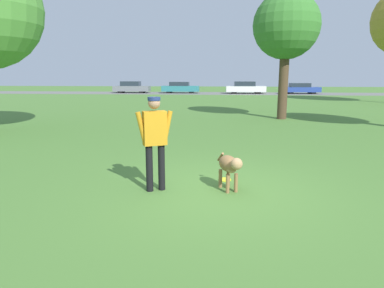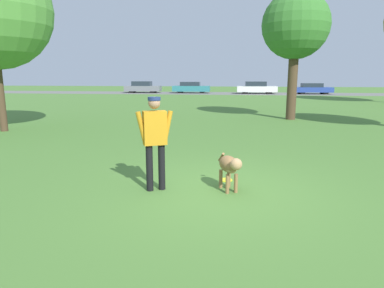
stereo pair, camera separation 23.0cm
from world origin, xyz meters
TOP-DOWN VIEW (x-y plane):
  - ground_plane at (0.00, 0.00)m, footprint 120.00×120.00m
  - far_road_strip at (0.00, 34.99)m, footprint 120.00×6.00m
  - person at (-1.15, -0.08)m, footprint 0.67×0.38m
  - dog at (0.25, 0.03)m, footprint 0.54×0.94m
  - frisbee at (0.17, 0.70)m, footprint 0.26×0.26m
  - tree_mid_center at (3.03, 11.18)m, footprint 3.18×3.18m
  - parked_car_grey at (-11.11, 35.27)m, footprint 4.42×1.95m
  - parked_car_teal at (-5.11, 35.36)m, footprint 4.50×1.77m
  - parked_car_white at (2.64, 34.78)m, footprint 4.63×1.99m
  - parked_car_blue at (9.02, 34.99)m, footprint 4.34×1.97m

SIDE VIEW (x-z plane):
  - ground_plane at x=0.00m, z-range 0.00..0.00m
  - far_road_strip at x=0.00m, z-range 0.00..0.01m
  - frisbee at x=0.17m, z-range 0.00..0.02m
  - dog at x=0.25m, z-range 0.14..0.85m
  - parked_car_blue at x=9.02m, z-range 0.00..1.24m
  - parked_car_teal at x=-5.11m, z-range -0.01..1.33m
  - parked_car_grey at x=-11.11m, z-range -0.02..1.38m
  - parked_car_white at x=2.64m, z-range -0.01..1.41m
  - person at x=-1.15m, z-range 0.17..1.95m
  - tree_mid_center at x=3.03m, z-range 1.38..7.45m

